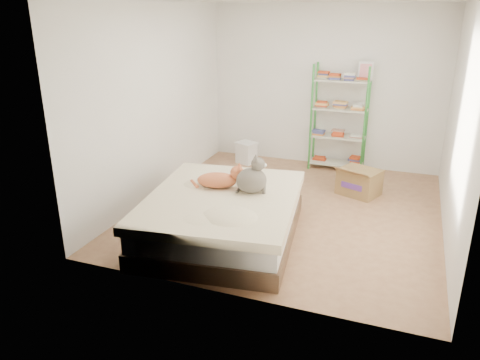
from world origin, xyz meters
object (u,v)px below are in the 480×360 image
at_px(grey_cat, 251,175).
at_px(white_bin, 246,152).
at_px(bed, 223,217).
at_px(shelf_unit, 340,117).
at_px(cardboard_box, 359,182).
at_px(orange_cat, 217,178).

height_order(grey_cat, white_bin, grey_cat).
bearing_deg(bed, shelf_unit, 66.96).
bearing_deg(cardboard_box, orange_cat, -108.73).
bearing_deg(orange_cat, grey_cat, -19.55).
height_order(orange_cat, shelf_unit, shelf_unit).
relative_size(orange_cat, shelf_unit, 0.32).
distance_m(grey_cat, white_bin, 2.74).
relative_size(cardboard_box, white_bin, 1.68).
bearing_deg(shelf_unit, white_bin, -171.27).
distance_m(orange_cat, cardboard_box, 2.29).
bearing_deg(shelf_unit, bed, -105.67).
xyz_separation_m(shelf_unit, cardboard_box, (0.49, -1.02, -0.69)).
height_order(orange_cat, white_bin, orange_cat).
bearing_deg(cardboard_box, grey_cat, -98.91).
xyz_separation_m(bed, cardboard_box, (1.31, 1.91, -0.07)).
distance_m(bed, cardboard_box, 2.32).
height_order(grey_cat, shelf_unit, shelf_unit).
bearing_deg(bed, cardboard_box, 48.15).
bearing_deg(white_bin, bed, -75.96).
relative_size(bed, white_bin, 5.66).
distance_m(grey_cat, shelf_unit, 2.79).
height_order(bed, white_bin, bed).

